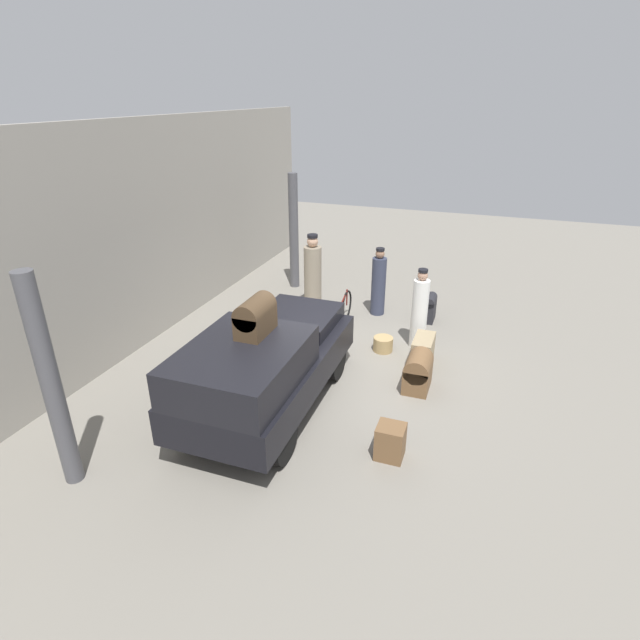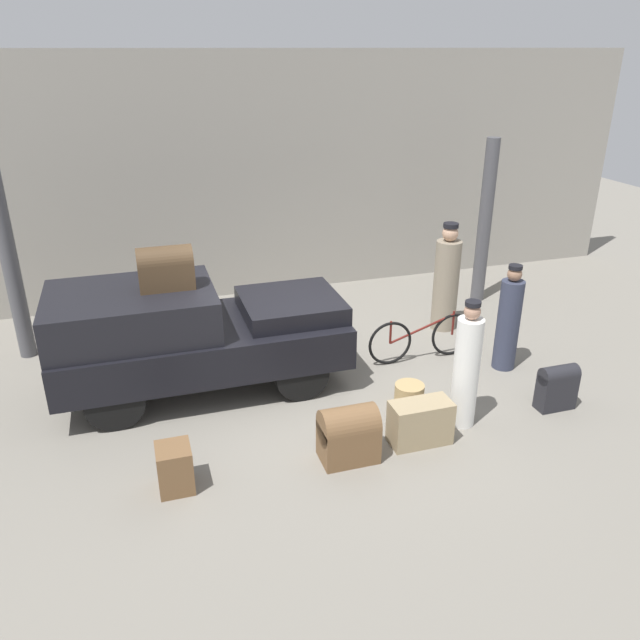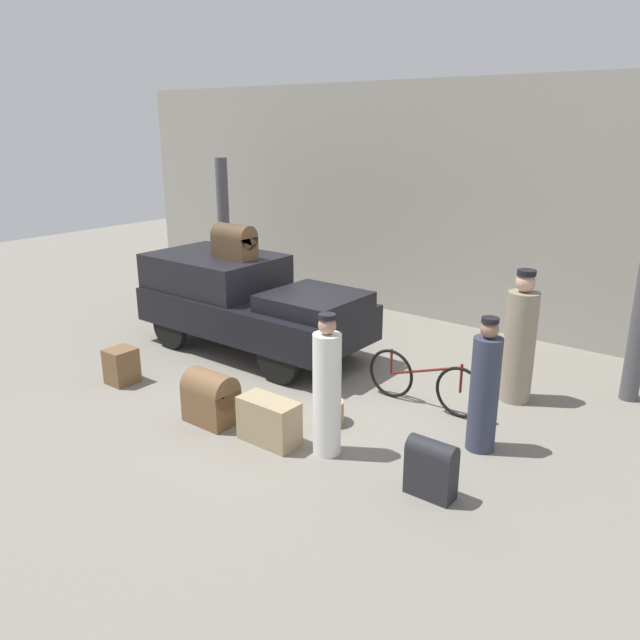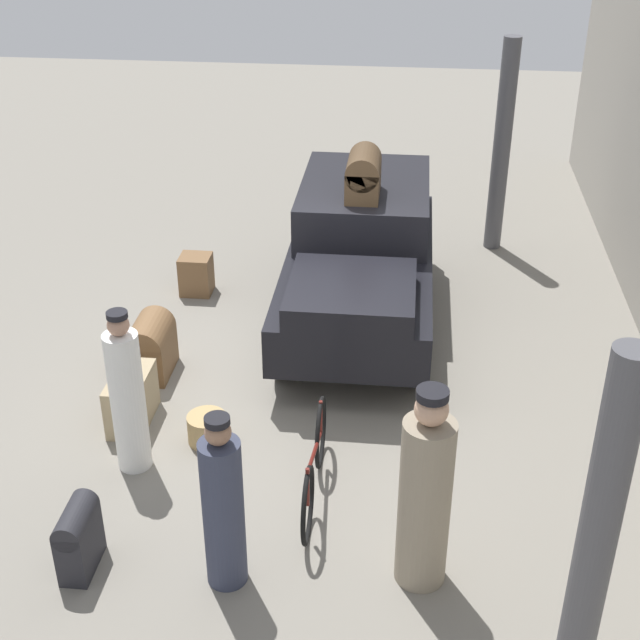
% 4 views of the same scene
% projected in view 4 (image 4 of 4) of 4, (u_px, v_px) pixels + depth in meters
% --- Properties ---
extents(ground_plane, '(30.00, 30.00, 0.00)m').
position_uv_depth(ground_plane, '(304.00, 384.00, 10.05)').
color(ground_plane, gray).
extents(canopy_pillar_left, '(0.25, 0.25, 3.06)m').
position_uv_depth(canopy_pillar_left, '(502.00, 147.00, 12.57)').
color(canopy_pillar_left, '#4C4C51').
rests_on(canopy_pillar_left, ground).
extents(canopy_pillar_right, '(0.25, 0.25, 3.06)m').
position_uv_depth(canopy_pillar_right, '(593.00, 558.00, 5.55)').
color(canopy_pillar_right, '#4C4C51').
rests_on(canopy_pillar_right, ground).
extents(truck, '(3.99, 1.75, 1.56)m').
position_uv_depth(truck, '(360.00, 254.00, 10.98)').
color(truck, black).
rests_on(truck, ground).
extents(bicycle, '(1.77, 0.04, 0.75)m').
position_uv_depth(bicycle, '(315.00, 466.00, 8.20)').
color(bicycle, black).
rests_on(bicycle, ground).
extents(wicker_basket, '(0.41, 0.41, 0.30)m').
position_uv_depth(wicker_basket, '(207.00, 429.00, 9.06)').
color(wicker_basket, tan).
rests_on(wicker_basket, ground).
extents(porter_standing_middle, '(0.43, 0.43, 1.87)m').
position_uv_depth(porter_standing_middle, '(425.00, 497.00, 7.08)').
color(porter_standing_middle, gray).
rests_on(porter_standing_middle, ground).
extents(porter_lifting_near_truck, '(0.33, 0.33, 1.72)m').
position_uv_depth(porter_lifting_near_truck, '(127.00, 398.00, 8.41)').
color(porter_lifting_near_truck, white).
rests_on(porter_lifting_near_truck, ground).
extents(porter_carrying_trunk, '(0.34, 0.34, 1.64)m').
position_uv_depth(porter_carrying_trunk, '(223.00, 508.00, 7.11)').
color(porter_carrying_trunk, '#33384C').
rests_on(porter_carrying_trunk, ground).
extents(suitcase_small_leather, '(0.38, 0.41, 0.53)m').
position_uv_depth(suitcase_small_leather, '(196.00, 274.00, 11.88)').
color(suitcase_small_leather, brown).
rests_on(suitcase_small_leather, ground).
extents(trunk_large_brown, '(0.52, 0.24, 0.64)m').
position_uv_depth(trunk_large_brown, '(78.00, 536.00, 7.42)').
color(trunk_large_brown, '#232328').
rests_on(trunk_large_brown, ground).
extents(suitcase_tan_flat, '(0.76, 0.37, 0.56)m').
position_uv_depth(suitcase_tan_flat, '(131.00, 399.00, 9.30)').
color(suitcase_tan_flat, '#9E8966').
rests_on(suitcase_tan_flat, ground).
extents(trunk_barrel_dark, '(0.67, 0.45, 0.70)m').
position_uv_depth(trunk_barrel_dark, '(150.00, 346.00, 10.10)').
color(trunk_barrel_dark, brown).
rests_on(trunk_barrel_dark, ground).
extents(trunk_on_truck_roof, '(0.72, 0.40, 0.57)m').
position_uv_depth(trunk_on_truck_roof, '(363.00, 174.00, 10.70)').
color(trunk_on_truck_roof, '#4C3823').
rests_on(trunk_on_truck_roof, truck).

